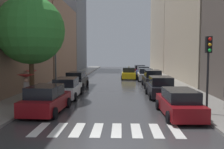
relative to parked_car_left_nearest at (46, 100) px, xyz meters
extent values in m
cube|color=#363639|center=(3.80, 18.50, -0.79)|extent=(28.00, 72.00, 0.04)
cube|color=gray|center=(-2.70, 18.50, -0.70)|extent=(3.00, 72.00, 0.15)
cube|color=gray|center=(10.30, 18.50, -0.70)|extent=(3.00, 72.00, 0.15)
cube|color=silver|center=(0.65, -3.31, -0.76)|extent=(0.45, 2.20, 0.01)
cube|color=silver|center=(1.55, -3.31, -0.76)|extent=(0.45, 2.20, 0.01)
cube|color=silver|center=(2.45, -3.31, -0.76)|extent=(0.45, 2.20, 0.01)
cube|color=silver|center=(3.35, -3.31, -0.76)|extent=(0.45, 2.20, 0.01)
cube|color=silver|center=(4.25, -3.31, -0.76)|extent=(0.45, 2.20, 0.01)
cube|color=silver|center=(5.15, -3.31, -0.76)|extent=(0.45, 2.20, 0.01)
cube|color=silver|center=(6.05, -3.31, -0.76)|extent=(0.45, 2.20, 0.01)
cube|color=silver|center=(6.95, -3.31, -0.76)|extent=(0.45, 2.20, 0.01)
cube|color=#8C6B56|center=(-7.20, 25.74, 4.94)|extent=(6.00, 16.43, 11.42)
cube|color=slate|center=(-7.20, 41.21, 10.93)|extent=(6.00, 13.99, 23.40)
cube|color=#B2A38C|center=(14.80, 38.94, 9.08)|extent=(6.00, 19.86, 19.70)
cube|color=maroon|center=(0.00, 0.06, -0.19)|extent=(2.06, 4.52, 0.81)
cube|color=black|center=(-0.01, -0.16, 0.54)|extent=(1.75, 2.51, 0.66)
cylinder|color=black|center=(-0.87, 1.57, -0.45)|extent=(0.25, 0.65, 0.64)
cylinder|color=black|center=(1.00, 1.49, -0.45)|extent=(0.25, 0.65, 0.64)
cylinder|color=black|center=(-1.00, -1.37, -0.45)|extent=(0.25, 0.65, 0.64)
cylinder|color=black|center=(0.88, -1.45, -0.45)|extent=(0.25, 0.65, 0.64)
cube|color=silver|center=(0.09, 5.33, -0.20)|extent=(1.90, 4.71, 0.78)
cube|color=black|center=(0.09, 5.09, 0.51)|extent=(1.64, 2.60, 0.64)
cylinder|color=black|center=(-0.85, 6.85, -0.45)|extent=(0.23, 0.64, 0.64)
cylinder|color=black|center=(0.97, 6.89, -0.45)|extent=(0.23, 0.64, 0.64)
cylinder|color=black|center=(-0.80, 3.77, -0.45)|extent=(0.23, 0.64, 0.64)
cylinder|color=black|center=(1.02, 3.80, -0.45)|extent=(0.23, 0.64, 0.64)
cube|color=black|center=(-0.18, 11.15, -0.19)|extent=(1.98, 4.13, 0.82)
cube|color=black|center=(-0.19, 10.95, 0.56)|extent=(1.68, 2.30, 0.67)
cylinder|color=black|center=(-1.02, 12.53, -0.45)|extent=(0.25, 0.65, 0.64)
cylinder|color=black|center=(0.78, 12.45, -0.45)|extent=(0.25, 0.65, 0.64)
cylinder|color=black|center=(-1.14, 9.86, -0.45)|extent=(0.25, 0.65, 0.64)
cylinder|color=black|center=(0.66, 9.77, -0.45)|extent=(0.25, 0.65, 0.64)
cube|color=maroon|center=(7.72, -0.51, -0.22)|extent=(1.92, 4.81, 0.75)
cube|color=black|center=(7.72, -0.74, 0.46)|extent=(1.65, 2.66, 0.61)
cylinder|color=black|center=(6.78, 1.04, -0.45)|extent=(0.24, 0.65, 0.64)
cylinder|color=black|center=(8.58, 1.09, -0.45)|extent=(0.24, 0.65, 0.64)
cylinder|color=black|center=(6.85, -2.10, -0.45)|extent=(0.24, 0.65, 0.64)
cylinder|color=black|center=(8.66, -2.06, -0.45)|extent=(0.24, 0.65, 0.64)
cube|color=black|center=(7.64, 5.73, -0.18)|extent=(1.90, 4.27, 0.83)
cube|color=black|center=(7.64, 5.52, 0.58)|extent=(1.67, 2.35, 0.68)
cylinder|color=black|center=(6.69, 7.13, -0.45)|extent=(0.22, 0.64, 0.64)
cylinder|color=black|center=(8.57, 7.14, -0.45)|extent=(0.22, 0.64, 0.64)
cylinder|color=black|center=(6.70, 4.32, -0.45)|extent=(0.22, 0.64, 0.64)
cylinder|color=black|center=(8.59, 4.33, -0.45)|extent=(0.22, 0.64, 0.64)
cube|color=black|center=(7.77, 12.01, -0.14)|extent=(1.78, 4.43, 0.90)
cube|color=black|center=(7.77, 11.79, 0.68)|extent=(1.56, 2.44, 0.74)
cylinder|color=black|center=(6.89, 13.47, -0.45)|extent=(0.22, 0.64, 0.64)
cylinder|color=black|center=(8.64, 13.48, -0.45)|extent=(0.22, 0.64, 0.64)
cylinder|color=black|center=(6.90, 10.55, -0.45)|extent=(0.22, 0.64, 0.64)
cylinder|color=black|center=(8.66, 10.56, -0.45)|extent=(0.22, 0.64, 0.64)
cube|color=#B2B7BF|center=(7.68, 18.56, -0.20)|extent=(1.96, 4.47, 0.79)
cube|color=black|center=(7.67, 18.34, 0.52)|extent=(1.70, 2.47, 0.65)
cylinder|color=black|center=(6.75, 20.04, -0.45)|extent=(0.23, 0.64, 0.64)
cylinder|color=black|center=(8.65, 20.02, -0.45)|extent=(0.23, 0.64, 0.64)
cylinder|color=black|center=(6.71, 17.11, -0.45)|extent=(0.23, 0.64, 0.64)
cylinder|color=black|center=(8.61, 17.08, -0.45)|extent=(0.23, 0.64, 0.64)
cube|color=navy|center=(7.80, 23.78, -0.20)|extent=(1.87, 4.64, 0.79)
cube|color=black|center=(7.80, 23.55, 0.51)|extent=(1.61, 2.56, 0.64)
cylinder|color=black|center=(6.88, 25.28, -0.45)|extent=(0.23, 0.64, 0.64)
cylinder|color=black|center=(8.65, 25.32, -0.45)|extent=(0.23, 0.64, 0.64)
cylinder|color=black|center=(6.94, 22.24, -0.45)|extent=(0.23, 0.64, 0.64)
cylinder|color=black|center=(8.71, 22.28, -0.45)|extent=(0.23, 0.64, 0.64)
cube|color=maroon|center=(7.67, 29.08, -0.21)|extent=(1.95, 4.62, 0.78)
cube|color=black|center=(7.67, 28.85, 0.50)|extent=(1.69, 2.55, 0.64)
cylinder|color=black|center=(6.71, 30.58, -0.45)|extent=(0.23, 0.64, 0.64)
cylinder|color=black|center=(8.59, 30.60, -0.45)|extent=(0.23, 0.64, 0.64)
cylinder|color=black|center=(6.75, 27.55, -0.45)|extent=(0.23, 0.64, 0.64)
cylinder|color=black|center=(8.63, 27.58, -0.45)|extent=(0.23, 0.64, 0.64)
cube|color=yellow|center=(5.56, 20.62, -0.20)|extent=(2.02, 4.60, 0.80)
cube|color=black|center=(5.56, 20.39, 0.53)|extent=(1.72, 2.55, 0.65)
cube|color=#F2EDCC|center=(5.56, 20.39, 0.95)|extent=(0.21, 0.37, 0.18)
cylinder|color=black|center=(4.69, 22.15, -0.45)|extent=(0.24, 0.65, 0.64)
cylinder|color=black|center=(6.54, 22.08, -0.45)|extent=(0.24, 0.65, 0.64)
cylinder|color=black|center=(4.58, 19.16, -0.45)|extent=(0.24, 0.65, 0.64)
cylinder|color=black|center=(6.43, 19.09, -0.45)|extent=(0.24, 0.65, 0.64)
cylinder|color=black|center=(-3.65, 7.72, -0.24)|extent=(0.28, 0.28, 0.76)
cylinder|color=navy|center=(-3.65, 7.72, 0.44)|extent=(0.36, 0.36, 0.60)
sphere|color=tan|center=(-3.65, 7.72, 0.86)|extent=(0.24, 0.24, 0.24)
cone|color=red|center=(-3.65, 7.72, 1.14)|extent=(1.00, 1.00, 0.20)
cylinder|color=#333338|center=(-3.65, 7.72, 0.79)|extent=(0.02, 0.02, 0.70)
cylinder|color=brown|center=(-2.01, 2.16, -0.22)|extent=(0.28, 0.28, 0.80)
cylinder|color=gray|center=(-2.01, 2.16, 0.50)|extent=(0.36, 0.36, 0.63)
sphere|color=tan|center=(-2.01, 2.16, 0.94)|extent=(0.25, 0.25, 0.25)
cone|color=red|center=(-2.01, 2.16, 1.23)|extent=(1.16, 1.16, 0.20)
cylinder|color=#333338|center=(-2.01, 2.16, 0.86)|extent=(0.02, 0.02, 0.73)
cylinder|color=#513823|center=(-2.29, 4.03, 0.86)|extent=(0.36, 0.36, 2.96)
sphere|color=#348835|center=(-2.29, 4.03, 4.49)|extent=(5.07, 5.07, 5.07)
cylinder|color=black|center=(9.25, -0.56, 1.08)|extent=(0.12, 0.12, 3.40)
cube|color=black|center=(9.25, -0.56, 3.23)|extent=(0.30, 0.30, 0.90)
sphere|color=red|center=(9.25, -0.74, 3.53)|extent=(0.18, 0.18, 0.18)
sphere|color=#F2A519|center=(9.25, -0.74, 3.23)|extent=(0.18, 0.18, 0.18)
sphere|color=green|center=(9.25, -0.74, 2.93)|extent=(0.18, 0.18, 0.18)
cylinder|color=#595B60|center=(-1.75, 8.88, 2.49)|extent=(0.16, 0.16, 6.22)
ellipsoid|color=beige|center=(-1.75, 8.88, 5.75)|extent=(0.60, 0.28, 0.24)
camera|label=1|loc=(4.45, -14.53, 2.72)|focal=40.09mm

